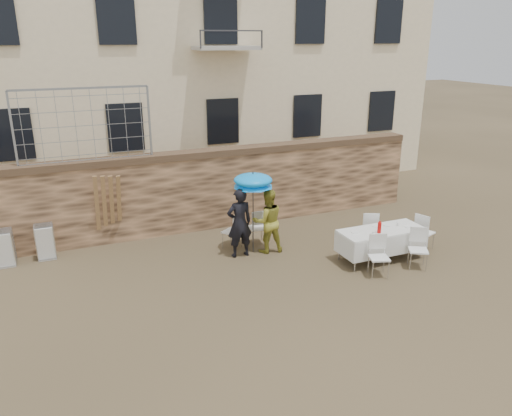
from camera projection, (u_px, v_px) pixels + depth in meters
name	position (u px, v px, depth m)	size (l,w,h in m)	color
ground	(280.00, 310.00, 9.95)	(80.00, 80.00, 0.00)	brown
stone_wall	(204.00, 190.00, 13.96)	(13.00, 0.50, 2.20)	brown
chain_link_fence	(84.00, 126.00, 12.22)	(3.20, 0.06, 1.80)	gray
man_suit	(240.00, 223.00, 12.13)	(0.64, 0.42, 1.74)	black
woman_dress	(268.00, 221.00, 12.43)	(0.79, 0.62, 1.63)	gold
umbrella	(253.00, 183.00, 12.06)	(0.98, 0.98, 1.94)	#3F3F44
couple_chair_left	(232.00, 230.00, 12.74)	(0.48, 0.48, 0.96)	white
couple_chair_right	(257.00, 227.00, 13.00)	(0.48, 0.48, 0.96)	white
banquet_table	(382.00, 231.00, 12.00)	(2.10, 0.85, 0.78)	silver
soda_bottle	(379.00, 228.00, 11.74)	(0.09, 0.09, 0.26)	red
table_chair_front_left	(379.00, 257.00, 11.20)	(0.48, 0.48, 0.96)	white
table_chair_front_right	(418.00, 249.00, 11.61)	(0.48, 0.48, 0.96)	white
table_chair_back	(369.00, 229.00, 12.85)	(0.48, 0.48, 0.96)	white
table_chair_side	(424.00, 231.00, 12.68)	(0.48, 0.48, 0.96)	white
chair_stack_left	(5.00, 245.00, 11.90)	(0.46, 0.55, 0.92)	white
chair_stack_right	(45.00, 239.00, 12.23)	(0.46, 0.47, 0.92)	white
wood_planks	(110.00, 209.00, 12.70)	(0.70, 0.20, 2.00)	#A37749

